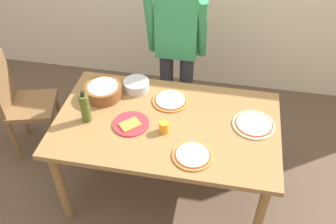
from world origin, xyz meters
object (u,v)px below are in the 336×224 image
chair_wooden_left (21,101)px  plate_with_slice (131,124)px  popcorn_bowl (103,90)px  olive_oil_bottle (85,108)px  dining_table (167,131)px  pizza_raw_on_board (254,124)px  pizza_cooked_on_tray (193,155)px  pizza_second_cooked (171,100)px  person_cook (177,44)px  cup_orange (164,127)px  mixing_bowl_steel (137,85)px

chair_wooden_left → plate_with_slice: bearing=-17.3°
popcorn_bowl → olive_oil_bottle: olive_oil_bottle is taller
plate_with_slice → dining_table: bearing=17.6°
pizza_raw_on_board → pizza_cooked_on_tray: (-0.39, -0.37, -0.00)m
dining_table → olive_oil_bottle: olive_oil_bottle is taller
popcorn_bowl → olive_oil_bottle: (-0.04, -0.28, 0.05)m
dining_table → popcorn_bowl: bearing=159.9°
dining_table → plate_with_slice: (-0.24, -0.08, 0.10)m
chair_wooden_left → pizza_second_cooked: (1.30, -0.03, 0.23)m
olive_oil_bottle → person_cook: bearing=58.9°
dining_table → cup_orange: cup_orange is taller
mixing_bowl_steel → olive_oil_bottle: olive_oil_bottle is taller
person_cook → pizza_cooked_on_tray: size_ratio=6.10×
pizza_raw_on_board → popcorn_bowl: size_ratio=1.07×
chair_wooden_left → cup_orange: chair_wooden_left is taller
popcorn_bowl → cup_orange: popcorn_bowl is taller
chair_wooden_left → mixing_bowl_steel: (1.02, 0.07, 0.26)m
mixing_bowl_steel → cup_orange: 0.52m
dining_table → cup_orange: (0.00, -0.10, 0.13)m
olive_oil_bottle → pizza_second_cooked: bearing=29.6°
person_cook → popcorn_bowl: person_cook is taller
dining_table → pizza_cooked_on_tray: size_ratio=6.03×
popcorn_bowl → dining_table: bearing=-20.1°
person_cook → plate_with_slice: person_cook is taller
mixing_bowl_steel → cup_orange: bearing=-54.3°
pizza_second_cooked → olive_oil_bottle: bearing=-150.4°
person_cook → mixing_bowl_steel: size_ratio=8.10×
dining_table → olive_oil_bottle: (-0.57, -0.08, 0.20)m
olive_oil_bottle → cup_orange: olive_oil_bottle is taller
pizza_second_cooked → popcorn_bowl: 0.52m
chair_wooden_left → pizza_raw_on_board: (1.93, -0.18, 0.23)m
pizza_cooked_on_tray → plate_with_slice: bearing=155.7°
cup_orange → pizza_raw_on_board: bearing=16.2°
pizza_second_cooked → plate_with_slice: size_ratio=1.06×
pizza_raw_on_board → plate_with_slice: 0.87m
person_cook → pizza_second_cooked: bearing=-85.3°
pizza_cooked_on_tray → mixing_bowl_steel: mixing_bowl_steel is taller
dining_table → pizza_raw_on_board: bearing=7.2°
pizza_raw_on_board → olive_oil_bottle: olive_oil_bottle is taller
pizza_raw_on_board → cup_orange: cup_orange is taller
dining_table → chair_wooden_left: 1.35m
dining_table → person_cook: person_cook is taller
pizza_raw_on_board → pizza_second_cooked: same height
pizza_second_cooked → mixing_bowl_steel: size_ratio=1.38×
mixing_bowl_steel → olive_oil_bottle: size_ratio=0.78×
olive_oil_bottle → pizza_cooked_on_tray: bearing=-14.6°
mixing_bowl_steel → cup_orange: size_ratio=2.35×
popcorn_bowl → cup_orange: (0.53, -0.29, -0.02)m
plate_with_slice → olive_oil_bottle: 0.34m
mixing_bowl_steel → popcorn_bowl: bearing=-150.2°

